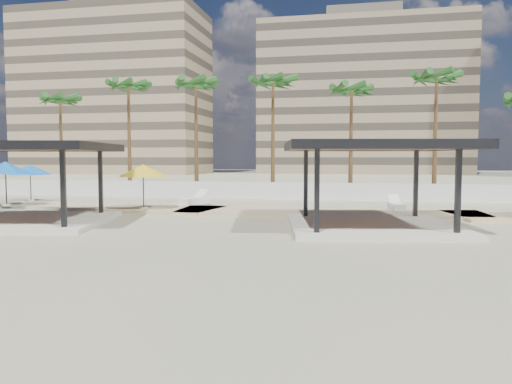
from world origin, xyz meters
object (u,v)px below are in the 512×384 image
pavilion_central (372,177)px  pavilion_west (26,176)px  lounger_a (194,200)px  lounger_b (396,205)px  umbrella_a (30,170)px

pavilion_central → pavilion_west: size_ratio=0.97×
lounger_a → lounger_b: (11.85, -0.52, -0.03)m
pavilion_west → lounger_a: pavilion_west is taller
pavilion_central → lounger_a: (-10.39, 7.23, -1.80)m
pavilion_west → lounger_b: bearing=13.6°
pavilion_central → umbrella_a: (-21.32, 6.81, 0.01)m
pavilion_west → lounger_a: size_ratio=3.66×
pavilion_central → lounger_a: bearing=134.5°
lounger_a → lounger_b: lounger_a is taller
pavilion_central → lounger_a: size_ratio=3.56×
pavilion_central → lounger_b: pavilion_central is taller
umbrella_a → lounger_b: size_ratio=1.44×
umbrella_a → lounger_a: umbrella_a is taller
pavilion_central → umbrella_a: bearing=151.7°
lounger_a → lounger_b: bearing=-73.3°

